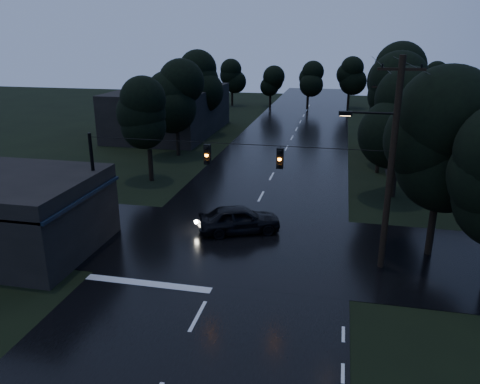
% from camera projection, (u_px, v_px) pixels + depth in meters
% --- Properties ---
extents(main_road, '(12.00, 120.00, 0.02)m').
position_uv_depth(main_road, '(280.00, 161.00, 42.02)').
color(main_road, black).
rests_on(main_road, ground).
extents(cross_street, '(60.00, 9.00, 0.02)m').
position_uv_depth(cross_street, '(236.00, 244.00, 25.36)').
color(cross_street, black).
rests_on(cross_street, ground).
extents(building_far_right, '(10.00, 14.00, 4.40)m').
position_uv_depth(building_far_right, '(440.00, 135.00, 42.21)').
color(building_far_right, black).
rests_on(building_far_right, ground).
extents(building_far_left, '(10.00, 16.00, 5.00)m').
position_uv_depth(building_far_left, '(170.00, 111.00, 53.29)').
color(building_far_left, black).
rests_on(building_far_left, ground).
extents(utility_pole_main, '(3.50, 0.30, 10.00)m').
position_uv_depth(utility_pole_main, '(389.00, 163.00, 21.26)').
color(utility_pole_main, black).
rests_on(utility_pole_main, ground).
extents(utility_pole_far, '(2.00, 0.30, 7.50)m').
position_uv_depth(utility_pole_far, '(381.00, 126.00, 37.26)').
color(utility_pole_far, black).
rests_on(utility_pole_far, ground).
extents(anchor_pole_left, '(0.18, 0.18, 6.00)m').
position_uv_depth(anchor_pole_left, '(95.00, 188.00, 24.98)').
color(anchor_pole_left, black).
rests_on(anchor_pole_left, ground).
extents(span_signals, '(15.00, 0.37, 1.12)m').
position_uv_depth(span_signals, '(242.00, 155.00, 22.63)').
color(span_signals, black).
rests_on(span_signals, ground).
extents(tree_corner_near, '(4.48, 4.48, 9.44)m').
position_uv_depth(tree_corner_near, '(444.00, 140.00, 22.36)').
color(tree_corner_near, black).
rests_on(tree_corner_near, ground).
extents(tree_left_a, '(3.92, 3.92, 8.26)m').
position_uv_depth(tree_left_a, '(147.00, 113.00, 34.74)').
color(tree_left_a, black).
rests_on(tree_left_a, ground).
extents(tree_left_b, '(4.20, 4.20, 8.85)m').
position_uv_depth(tree_left_b, '(176.00, 95.00, 42.15)').
color(tree_left_b, black).
rests_on(tree_left_b, ground).
extents(tree_left_c, '(4.48, 4.48, 9.44)m').
position_uv_depth(tree_left_c, '(201.00, 80.00, 51.40)').
color(tree_left_c, black).
rests_on(tree_left_c, ground).
extents(tree_right_a, '(4.20, 4.20, 8.85)m').
position_uv_depth(tree_right_a, '(401.00, 117.00, 31.01)').
color(tree_right_a, black).
rests_on(tree_right_a, ground).
extents(tree_right_b, '(4.48, 4.48, 9.44)m').
position_uv_depth(tree_right_b, '(399.00, 96.00, 38.17)').
color(tree_right_b, black).
rests_on(tree_right_b, ground).
extents(tree_right_c, '(4.76, 4.76, 10.03)m').
position_uv_depth(tree_right_c, '(395.00, 80.00, 47.19)').
color(tree_right_c, black).
rests_on(tree_right_c, ground).
extents(car, '(5.07, 3.57, 1.60)m').
position_uv_depth(car, '(239.00, 219.00, 26.68)').
color(car, black).
rests_on(car, ground).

